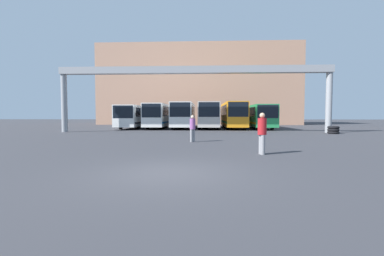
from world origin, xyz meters
TOP-DOWN VIEW (x-y plane):
  - ground_plane at (0.00, 0.00)m, footprint 200.00×200.00m
  - building_backdrop at (0.00, 44.65)m, footprint 37.65×12.00m
  - overhead_gantry at (0.00, 18.50)m, footprint 27.54×0.80m
  - bus_slot_0 at (-8.21, 27.07)m, footprint 2.58×11.41m
  - bus_slot_1 at (-4.93, 27.31)m, footprint 2.44×11.89m
  - bus_slot_2 at (-1.64, 26.86)m, footprint 2.60×10.99m
  - bus_slot_3 at (1.64, 27.42)m, footprint 2.59×12.12m
  - bus_slot_4 at (4.93, 26.59)m, footprint 2.50×10.45m
  - bus_slot_5 at (8.21, 26.75)m, footprint 2.57×10.79m
  - pedestrian_mid_right at (0.34, 9.11)m, footprint 0.36×0.36m
  - pedestrian_mid_left at (3.68, 3.92)m, footprint 0.39×0.39m
  - tire_stack at (13.32, 17.17)m, footprint 1.04×1.04m

SIDE VIEW (x-z plane):
  - ground_plane at x=0.00m, z-range 0.00..0.00m
  - tire_stack at x=13.32m, z-range 0.00..0.72m
  - pedestrian_mid_right at x=0.34m, z-range 0.05..1.81m
  - pedestrian_mid_left at x=3.68m, z-range 0.06..1.92m
  - bus_slot_0 at x=-8.21m, z-range 0.23..3.20m
  - bus_slot_5 at x=8.21m, z-range 0.23..3.25m
  - bus_slot_1 at x=-4.93m, z-range 0.24..3.42m
  - bus_slot_2 at x=-1.64m, z-range 0.25..3.57m
  - bus_slot_3 at x=1.64m, z-range 0.25..3.58m
  - bus_slot_4 at x=4.93m, z-range 0.25..3.60m
  - overhead_gantry at x=0.00m, z-range 2.26..8.93m
  - building_backdrop at x=0.00m, z-range 0.00..14.92m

